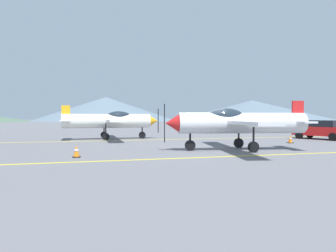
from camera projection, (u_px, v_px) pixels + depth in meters
ground_plane at (200, 150)px, 16.89m from camera, size 400.00×400.00×0.00m
apron_line_near at (222, 157)px, 13.91m from camera, size 80.00×0.16×0.01m
apron_line_far at (167, 139)px, 24.43m from camera, size 80.00×0.16×0.01m
airplane_near at (237, 122)px, 16.60m from camera, size 8.32×9.53×2.85m
airplane_mid at (111, 120)px, 24.81m from camera, size 8.23×9.49×2.85m
car_sedan at (321, 129)px, 24.68m from camera, size 3.24×4.66×1.62m
traffic_cone_front at (290, 139)px, 21.17m from camera, size 0.36×0.36×0.59m
traffic_cone_side at (76, 151)px, 13.73m from camera, size 0.36×0.36×0.59m
hill_centerleft at (106, 109)px, 141.47m from camera, size 67.91×67.91×11.53m
hill_centerright at (252, 110)px, 143.20m from camera, size 76.98×76.98×10.01m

